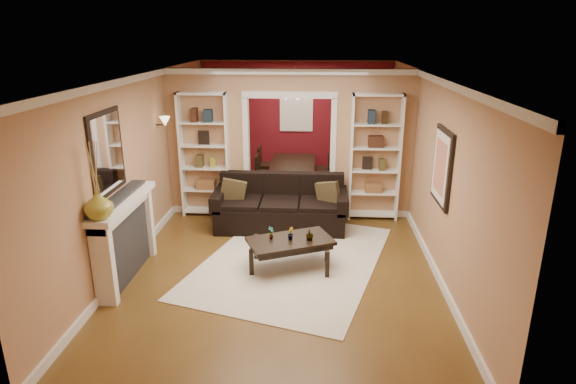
# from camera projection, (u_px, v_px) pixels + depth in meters

# --- Properties ---
(floor) EXTENTS (8.00, 8.00, 0.00)m
(floor) POSITION_uv_depth(u_px,v_px,m) (285.00, 238.00, 8.12)
(floor) COLOR brown
(floor) RESTS_ON ground
(ceiling) EXTENTS (8.00, 8.00, 0.00)m
(ceiling) POSITION_uv_depth(u_px,v_px,m) (285.00, 74.00, 7.28)
(ceiling) COLOR white
(ceiling) RESTS_ON ground
(wall_back) EXTENTS (8.00, 0.00, 8.00)m
(wall_back) POSITION_uv_depth(u_px,v_px,m) (296.00, 118.00, 11.49)
(wall_back) COLOR tan
(wall_back) RESTS_ON ground
(wall_front) EXTENTS (8.00, 0.00, 8.00)m
(wall_front) POSITION_uv_depth(u_px,v_px,m) (252.00, 283.00, 3.91)
(wall_front) COLOR tan
(wall_front) RESTS_ON ground
(wall_left) EXTENTS (0.00, 8.00, 8.00)m
(wall_left) POSITION_uv_depth(u_px,v_px,m) (148.00, 158.00, 7.83)
(wall_left) COLOR tan
(wall_left) RESTS_ON ground
(wall_right) EXTENTS (0.00, 8.00, 8.00)m
(wall_right) POSITION_uv_depth(u_px,v_px,m) (427.00, 162.00, 7.57)
(wall_right) COLOR tan
(wall_right) RESTS_ON ground
(partition_wall) EXTENTS (4.50, 0.15, 2.70)m
(partition_wall) POSITION_uv_depth(u_px,v_px,m) (290.00, 144.00, 8.84)
(partition_wall) COLOR tan
(partition_wall) RESTS_ON floor
(red_back_panel) EXTENTS (4.44, 0.04, 2.64)m
(red_back_panel) POSITION_uv_depth(u_px,v_px,m) (296.00, 120.00, 11.47)
(red_back_panel) COLOR maroon
(red_back_panel) RESTS_ON floor
(dining_window) EXTENTS (0.78, 0.03, 0.98)m
(dining_window) POSITION_uv_depth(u_px,v_px,m) (296.00, 111.00, 11.36)
(dining_window) COLOR #8CA5CC
(dining_window) RESTS_ON wall_back
(area_rug) EXTENTS (3.33, 3.99, 0.01)m
(area_rug) POSITION_uv_depth(u_px,v_px,m) (292.00, 260.00, 7.31)
(area_rug) COLOR beige
(area_rug) RESTS_ON floor
(sofa) EXTENTS (2.33, 1.01, 0.91)m
(sofa) POSITION_uv_depth(u_px,v_px,m) (280.00, 203.00, 8.41)
(sofa) COLOR black
(sofa) RESTS_ON floor
(pillow_left) EXTENTS (0.43, 0.17, 0.42)m
(pillow_left) POSITION_uv_depth(u_px,v_px,m) (233.00, 192.00, 8.38)
(pillow_left) COLOR #4E4021
(pillow_left) RESTS_ON sofa
(pillow_right) EXTENTS (0.41, 0.28, 0.40)m
(pillow_right) POSITION_uv_depth(u_px,v_px,m) (328.00, 194.00, 8.29)
(pillow_right) COLOR #4E4021
(pillow_right) RESTS_ON sofa
(coffee_table) EXTENTS (1.35, 1.07, 0.45)m
(coffee_table) POSITION_uv_depth(u_px,v_px,m) (290.00, 254.00, 7.01)
(coffee_table) COLOR black
(coffee_table) RESTS_ON floor
(plant_left) EXTENTS (0.11, 0.12, 0.20)m
(plant_left) POSITION_uv_depth(u_px,v_px,m) (271.00, 233.00, 6.93)
(plant_left) COLOR #336626
(plant_left) RESTS_ON coffee_table
(plant_center) EXTENTS (0.09, 0.11, 0.18)m
(plant_center) POSITION_uv_depth(u_px,v_px,m) (290.00, 234.00, 6.92)
(plant_center) COLOR #336626
(plant_center) RESTS_ON coffee_table
(plant_right) EXTENTS (0.15, 0.15, 0.20)m
(plant_right) POSITION_uv_depth(u_px,v_px,m) (310.00, 234.00, 6.90)
(plant_right) COLOR #336626
(plant_right) RESTS_ON coffee_table
(bookshelf_left) EXTENTS (0.90, 0.30, 2.30)m
(bookshelf_left) POSITION_uv_depth(u_px,v_px,m) (205.00, 156.00, 8.83)
(bookshelf_left) COLOR white
(bookshelf_left) RESTS_ON floor
(bookshelf_right) EXTENTS (0.90, 0.30, 2.30)m
(bookshelf_right) POSITION_uv_depth(u_px,v_px,m) (375.00, 158.00, 8.65)
(bookshelf_right) COLOR white
(bookshelf_right) RESTS_ON floor
(fireplace) EXTENTS (0.32, 1.70, 1.16)m
(fireplace) POSITION_uv_depth(u_px,v_px,m) (127.00, 239.00, 6.64)
(fireplace) COLOR white
(fireplace) RESTS_ON floor
(vase) EXTENTS (0.36, 0.36, 0.36)m
(vase) POSITION_uv_depth(u_px,v_px,m) (98.00, 204.00, 5.74)
(vase) COLOR olive
(vase) RESTS_ON fireplace
(mirror) EXTENTS (0.03, 0.95, 1.10)m
(mirror) POSITION_uv_depth(u_px,v_px,m) (107.00, 153.00, 6.27)
(mirror) COLOR silver
(mirror) RESTS_ON wall_left
(wall_sconce) EXTENTS (0.18, 0.18, 0.22)m
(wall_sconce) POSITION_uv_depth(u_px,v_px,m) (162.00, 123.00, 8.20)
(wall_sconce) COLOR #FFE0A5
(wall_sconce) RESTS_ON wall_left
(framed_art) EXTENTS (0.04, 0.85, 1.05)m
(framed_art) POSITION_uv_depth(u_px,v_px,m) (441.00, 167.00, 6.56)
(framed_art) COLOR black
(framed_art) RESTS_ON wall_right
(dining_table) EXTENTS (1.72, 0.96, 0.61)m
(dining_table) POSITION_uv_depth(u_px,v_px,m) (294.00, 176.00, 10.56)
(dining_table) COLOR black
(dining_table) RESTS_ON floor
(dining_chair_nw) EXTENTS (0.49, 0.49, 0.87)m
(dining_chair_nw) POSITION_uv_depth(u_px,v_px,m) (268.00, 174.00, 10.26)
(dining_chair_nw) COLOR black
(dining_chair_nw) RESTS_ON floor
(dining_chair_ne) EXTENTS (0.50, 0.50, 0.87)m
(dining_chair_ne) POSITION_uv_depth(u_px,v_px,m) (320.00, 174.00, 10.20)
(dining_chair_ne) COLOR black
(dining_chair_ne) RESTS_ON floor
(dining_chair_sw) EXTENTS (0.56, 0.56, 0.91)m
(dining_chair_sw) POSITION_uv_depth(u_px,v_px,m) (271.00, 165.00, 10.83)
(dining_chair_sw) COLOR black
(dining_chair_sw) RESTS_ON floor
(dining_chair_se) EXTENTS (0.49, 0.49, 0.78)m
(dining_chair_se) POSITION_uv_depth(u_px,v_px,m) (320.00, 169.00, 10.78)
(dining_chair_se) COLOR black
(dining_chair_se) RESTS_ON floor
(chandelier) EXTENTS (0.50, 0.50, 0.30)m
(chandelier) POSITION_uv_depth(u_px,v_px,m) (294.00, 97.00, 10.05)
(chandelier) COLOR #392C1A
(chandelier) RESTS_ON ceiling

